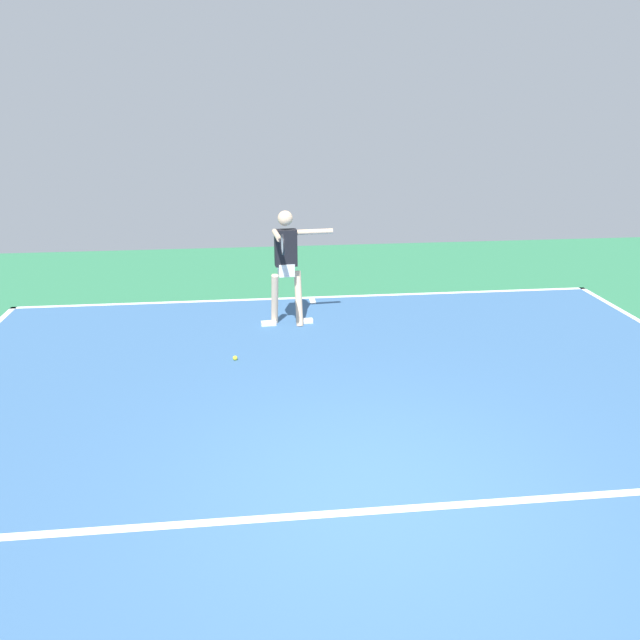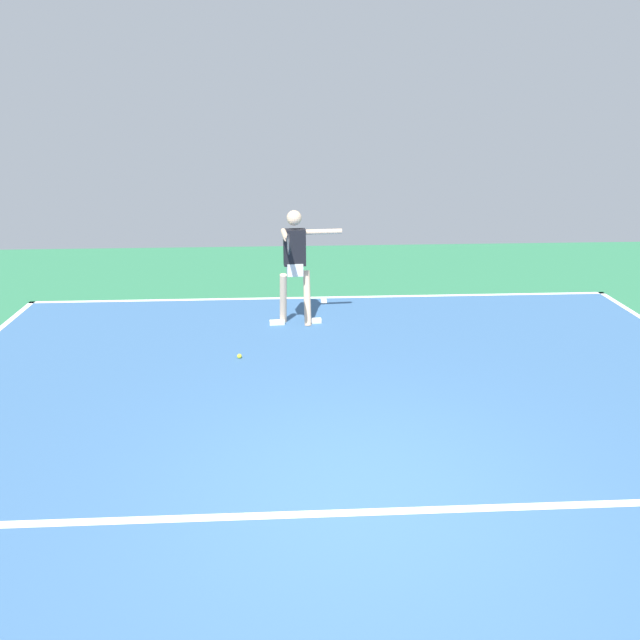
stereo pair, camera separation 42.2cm
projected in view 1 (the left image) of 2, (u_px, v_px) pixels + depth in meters
The scene contains 7 objects.
ground_plane at pixel (377, 496), 5.84m from camera, with size 20.61×20.61×0.00m, color #2D754C.
court_surface at pixel (377, 495), 5.84m from camera, with size 10.55×12.28×0.00m, color #38608E.
court_line_baseline_near at pixel (311, 297), 11.53m from camera, with size 10.55×0.10×0.01m, color white.
court_line_service at pixel (382, 510), 5.63m from camera, with size 7.91×0.10×0.01m, color white.
court_line_centre_mark at pixel (313, 301), 11.35m from camera, with size 0.10×0.30×0.01m, color white.
tennis_player at pixel (287, 260), 9.80m from camera, with size 1.16×1.26×1.85m.
tennis_ball_near_player at pixel (235, 358), 8.80m from camera, with size 0.07×0.07×0.07m, color yellow.
Camera 1 is at (1.09, 4.86, 3.50)m, focal length 35.43 mm.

